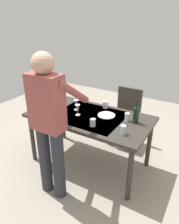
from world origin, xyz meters
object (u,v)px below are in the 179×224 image
at_px(wine_bottle, 136,115).
at_px(water_cup_near_right, 106,105).
at_px(person_server, 49,121).
at_px(wine_glass_right, 78,108).
at_px(wine_glass_left, 76,103).
at_px(chair_near, 126,113).
at_px(water_cup_far_right, 93,123).
at_px(dining_table, 89,121).
at_px(water_cup_near_left, 127,117).
at_px(dinner_plate_near, 106,115).
at_px(serving_bowl_pasta, 51,109).
at_px(water_cup_far_left, 123,130).

bearing_deg(wine_bottle, water_cup_near_right, -21.94).
height_order(person_server, wine_glass_right, person_server).
bearing_deg(wine_glass_left, water_cup_near_right, -140.00).
xyz_separation_m(chair_near, water_cup_far_right, (0.03, 1.04, 0.28)).
height_order(person_server, water_cup_far_right, person_server).
relative_size(dining_table, chair_near, 1.78).
height_order(wine_bottle, wine_glass_left, wine_bottle).
height_order(dining_table, water_cup_far_right, water_cup_far_right).
xyz_separation_m(chair_near, wine_glass_right, (0.35, 0.89, 0.34)).
distance_m(dining_table, water_cup_near_left, 0.52).
bearing_deg(wine_glass_right, chair_near, -111.55).
distance_m(water_cup_near_left, dinner_plate_near, 0.29).
relative_size(person_server, dinner_plate_near, 7.34).
distance_m(water_cup_far_right, serving_bowl_pasta, 0.71).
bearing_deg(wine_bottle, wine_glass_right, 14.53).
relative_size(water_cup_far_right, serving_bowl_pasta, 0.31).
height_order(wine_bottle, water_cup_near_left, wine_bottle).
distance_m(water_cup_far_left, serving_bowl_pasta, 1.09).
bearing_deg(dinner_plate_near, water_cup_far_right, 87.90).
xyz_separation_m(wine_glass_left, water_cup_far_left, (-0.82, 0.28, -0.05)).
height_order(chair_near, wine_bottle, wine_bottle).
bearing_deg(water_cup_near_right, serving_bowl_pasta, 39.97).
bearing_deg(dinner_plate_near, dining_table, 29.07).
xyz_separation_m(wine_glass_left, wine_glass_right, (-0.11, 0.13, 0.00)).
bearing_deg(dinner_plate_near, wine_bottle, -178.95).
relative_size(serving_bowl_pasta, dinner_plate_near, 1.30).
distance_m(chair_near, wine_glass_left, 0.95).
xyz_separation_m(dining_table, water_cup_near_right, (-0.07, -0.33, 0.13)).
relative_size(dining_table, water_cup_near_left, 15.43).
bearing_deg(serving_bowl_pasta, wine_glass_right, -166.10).
bearing_deg(water_cup_near_left, dinner_plate_near, 0.79).
relative_size(chair_near, water_cup_far_right, 9.90).
xyz_separation_m(water_cup_near_right, water_cup_far_right, (-0.11, 0.56, -0.01)).
xyz_separation_m(chair_near, wine_bottle, (-0.38, 0.70, 0.34)).
relative_size(wine_glass_right, water_cup_near_right, 1.46).
distance_m(person_server, water_cup_far_left, 0.82).
bearing_deg(dinner_plate_near, serving_bowl_pasta, 21.14).
height_order(dining_table, water_cup_near_left, water_cup_near_left).
relative_size(wine_glass_left, dinner_plate_near, 0.66).
distance_m(water_cup_far_right, dinner_plate_near, 0.34).
bearing_deg(wine_glass_right, wine_bottle, -165.47).
relative_size(chair_near, water_cup_far_left, 8.37).
bearing_deg(water_cup_far_left, chair_near, -70.90).
height_order(water_cup_near_right, dinner_plate_near, water_cup_near_right).
bearing_deg(wine_bottle, wine_glass_left, 4.02).
xyz_separation_m(person_server, water_cup_near_right, (-0.15, -1.02, -0.15)).
relative_size(wine_glass_left, water_cup_far_left, 1.39).
distance_m(wine_glass_left, serving_bowl_pasta, 0.36).
xyz_separation_m(water_cup_near_left, dinner_plate_near, (0.29, 0.00, -0.05)).
bearing_deg(water_cup_near_left, person_server, 54.83).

